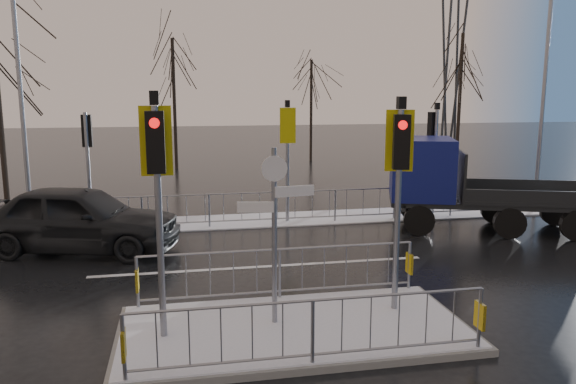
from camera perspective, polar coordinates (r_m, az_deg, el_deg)
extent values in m
plane|color=black|center=(10.04, 0.59, -14.13)|extent=(120.00, 120.00, 0.00)
cube|color=white|center=(18.13, -4.91, -2.97)|extent=(30.00, 2.00, 0.04)
cube|color=silver|center=(13.54, -2.69, -7.59)|extent=(8.00, 0.15, 0.01)
cube|color=slate|center=(10.02, 0.59, -13.82)|extent=(6.00, 3.00, 0.12)
cube|color=white|center=(9.99, 0.59, -13.43)|extent=(5.85, 2.85, 0.03)
cube|color=gold|center=(8.38, -16.37, -14.69)|extent=(0.05, 0.28, 0.42)
cube|color=gold|center=(9.50, 18.91, -11.79)|extent=(0.05, 0.28, 0.42)
cube|color=gold|center=(10.94, -15.08, -8.65)|extent=(0.05, 0.28, 0.42)
cube|color=gold|center=(11.82, 12.23, -7.11)|extent=(0.05, 0.28, 0.42)
cylinder|color=gray|center=(9.22, -12.93, -3.36)|extent=(0.11, 0.11, 3.80)
cube|color=black|center=(8.82, -13.32, 4.93)|extent=(0.28, 0.22, 0.95)
cylinder|color=red|center=(8.69, -13.42, 6.83)|extent=(0.16, 0.04, 0.16)
cube|color=#C8BA0B|center=(9.07, -13.26, 5.07)|extent=(0.50, 0.03, 1.10)
cube|color=black|center=(8.97, -13.45, 9.29)|extent=(0.14, 0.14, 0.22)
cylinder|color=gray|center=(10.35, 11.06, -2.08)|extent=(0.11, 0.11, 3.70)
cube|color=black|center=(9.98, 11.44, 5.00)|extent=(0.33, 0.28, 0.95)
cylinder|color=red|center=(9.86, 11.59, 6.68)|extent=(0.16, 0.08, 0.16)
cube|color=#C8BA0B|center=(10.23, 11.26, 5.13)|extent=(0.49, 0.16, 1.10)
cube|color=black|center=(10.13, 11.45, 8.87)|extent=(0.14, 0.14, 0.22)
cylinder|color=gray|center=(9.62, -1.39, -4.68)|extent=(0.09, 0.09, 3.10)
cube|color=silver|center=(9.51, 0.67, 0.09)|extent=(0.70, 0.14, 0.18)
cube|color=silver|center=(9.44, -3.32, -1.54)|extent=(0.62, 0.15, 0.18)
cylinder|color=silver|center=(9.35, -1.39, 2.40)|extent=(0.44, 0.03, 0.44)
cylinder|color=gray|center=(17.62, -19.60, 1.94)|extent=(0.11, 0.11, 3.50)
cube|color=black|center=(17.68, -19.75, 5.88)|extent=(0.28, 0.22, 0.95)
cylinder|color=red|center=(17.77, -19.76, 6.87)|extent=(0.16, 0.04, 0.16)
cylinder|color=gray|center=(17.74, -0.07, 2.75)|extent=(0.11, 0.11, 3.60)
cube|color=black|center=(17.79, -0.18, 6.82)|extent=(0.28, 0.22, 0.95)
cylinder|color=red|center=(17.88, -0.24, 7.80)|extent=(0.16, 0.04, 0.16)
cube|color=#C8BA0B|center=(17.55, -0.02, 6.77)|extent=(0.50, 0.03, 1.10)
cube|color=black|center=(17.59, -0.07, 8.96)|extent=(0.14, 0.14, 0.22)
cylinder|color=gray|center=(19.32, 14.67, 2.88)|extent=(0.11, 0.11, 3.50)
cube|color=black|center=(19.35, 14.48, 6.47)|extent=(0.33, 0.28, 0.95)
cylinder|color=red|center=(19.42, 14.31, 7.38)|extent=(0.16, 0.08, 0.16)
cube|color=black|center=(19.18, 14.92, 8.43)|extent=(0.14, 0.14, 0.22)
imported|color=black|center=(15.55, -20.52, -2.54)|extent=(5.57, 3.44, 1.77)
cylinder|color=black|center=(16.74, 13.17, -2.80)|extent=(0.94, 0.55, 0.90)
cylinder|color=black|center=(18.59, 12.69, -1.50)|extent=(0.94, 0.55, 0.90)
cylinder|color=black|center=(17.16, 21.59, -2.95)|extent=(0.94, 0.55, 0.90)
cylinder|color=black|center=(18.96, 20.30, -1.67)|extent=(0.94, 0.55, 0.90)
cylinder|color=black|center=(19.42, 25.50, -1.76)|extent=(0.94, 0.55, 0.90)
cube|color=black|center=(17.89, 19.88, -0.91)|extent=(6.29, 3.91, 0.14)
cube|color=navy|center=(17.43, 13.39, 2.39)|extent=(2.41, 2.63, 1.80)
cube|color=black|center=(17.49, 16.29, 3.47)|extent=(0.63, 1.71, 0.99)
cube|color=#2D3033|center=(17.55, 11.50, -0.79)|extent=(0.78, 1.99, 0.32)
cube|color=black|center=(18.10, 22.97, -0.58)|extent=(4.45, 3.35, 0.11)
cube|color=black|center=(17.59, 17.03, 1.87)|extent=(0.78, 2.06, 1.35)
cylinder|color=black|center=(30.97, -11.46, 8.72)|extent=(0.19, 0.19, 6.90)
cylinder|color=black|center=(33.91, 2.36, 8.25)|extent=(0.16, 0.16, 5.98)
cylinder|color=black|center=(33.90, 17.04, 8.98)|extent=(0.20, 0.20, 7.36)
cylinder|color=gray|center=(21.39, 24.53, 8.92)|extent=(0.14, 0.14, 8.00)
cylinder|color=gray|center=(19.04, -25.53, 9.10)|extent=(0.14, 0.14, 8.20)
cylinder|color=#2D3033|center=(44.92, 16.92, 17.27)|extent=(1.18, 1.18, 19.97)
cylinder|color=#2D3033|center=(44.39, 15.48, 17.43)|extent=(1.18, 1.18, 19.97)
cylinder|color=#2D3033|center=(43.87, 17.68, 17.41)|extent=(1.18, 1.18, 19.97)
cylinder|color=#2D3033|center=(43.32, 16.22, 17.58)|extent=(1.18, 1.18, 19.97)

